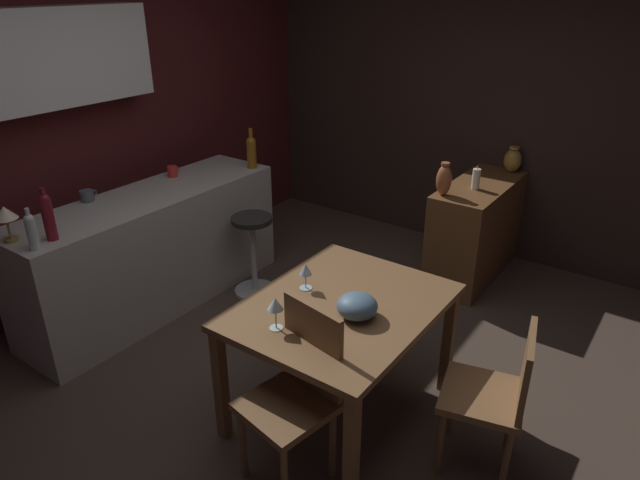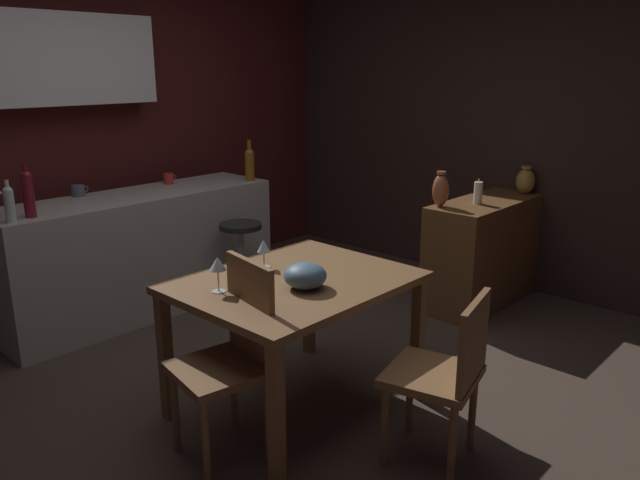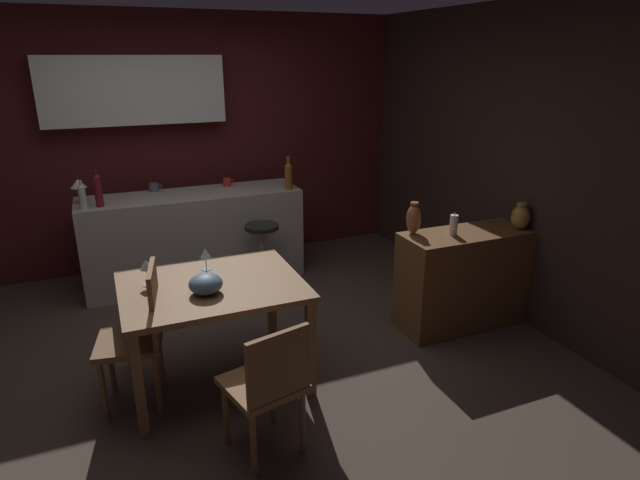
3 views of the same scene
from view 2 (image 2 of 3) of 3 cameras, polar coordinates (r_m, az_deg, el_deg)
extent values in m
plane|color=#47382D|center=(3.83, -5.12, -12.36)|extent=(9.00, 9.00, 0.00)
cube|color=#4C1919|center=(5.16, -21.59, 9.15)|extent=(5.20, 0.10, 2.60)
cube|color=white|center=(4.91, -24.85, 14.97)|extent=(1.70, 0.32, 0.64)
cube|color=#33231E|center=(5.58, 12.37, 10.30)|extent=(0.10, 4.40, 2.60)
cube|color=brown|center=(3.21, -2.33, -3.95)|extent=(1.18, 0.94, 0.04)
cube|color=brown|center=(3.35, -14.12, -10.46)|extent=(0.06, 0.06, 0.70)
cube|color=brown|center=(3.97, -1.03, -5.65)|extent=(0.06, 0.06, 0.70)
cube|color=brown|center=(2.76, -4.10, -16.04)|extent=(0.06, 0.06, 0.70)
cube|color=brown|center=(3.49, 9.04, -8.99)|extent=(0.06, 0.06, 0.70)
cube|color=#B2ADA3|center=(4.81, -16.33, -1.16)|extent=(2.10, 0.60, 0.90)
cube|color=brown|center=(4.95, 14.88, -1.08)|extent=(1.10, 0.44, 0.82)
cube|color=brown|center=(2.95, -9.37, -11.76)|extent=(0.46, 0.46, 0.04)
cube|color=brown|center=(2.92, -6.45, -6.53)|extent=(0.10, 0.38, 0.50)
cylinder|color=brown|center=(2.88, -10.52, -17.95)|extent=(0.04, 0.04, 0.43)
cylinder|color=brown|center=(3.13, -13.27, -15.15)|extent=(0.04, 0.04, 0.43)
cylinder|color=brown|center=(3.01, -4.87, -16.11)|extent=(0.04, 0.04, 0.43)
cylinder|color=brown|center=(3.25, -7.98, -13.63)|extent=(0.04, 0.04, 0.43)
cube|color=brown|center=(2.95, 10.32, -12.24)|extent=(0.48, 0.48, 0.04)
cube|color=brown|center=(2.81, 14.03, -9.31)|extent=(0.38, 0.12, 0.40)
cylinder|color=brown|center=(2.98, 6.01, -16.77)|extent=(0.04, 0.04, 0.41)
cylinder|color=brown|center=(3.23, 8.32, -14.00)|extent=(0.04, 0.04, 0.41)
cylinder|color=brown|center=(2.89, 12.15, -18.16)|extent=(0.04, 0.04, 0.41)
cylinder|color=brown|center=(3.15, 13.94, -15.16)|extent=(0.04, 0.04, 0.41)
cylinder|color=#262323|center=(4.65, -7.40, 1.29)|extent=(0.32, 0.32, 0.04)
cylinder|color=silver|center=(4.74, -7.26, -2.49)|extent=(0.04, 0.04, 0.63)
cylinder|color=silver|center=(4.85, -7.13, -5.95)|extent=(0.34, 0.34, 0.03)
cylinder|color=silver|center=(3.06, -9.35, -4.71)|extent=(0.07, 0.07, 0.00)
cylinder|color=silver|center=(3.04, -9.40, -3.72)|extent=(0.01, 0.01, 0.11)
cone|color=silver|center=(3.01, -9.47, -2.17)|extent=(0.08, 0.08, 0.06)
cylinder|color=silver|center=(3.39, -5.20, -2.49)|extent=(0.07, 0.07, 0.00)
cylinder|color=silver|center=(3.38, -5.22, -1.77)|extent=(0.01, 0.01, 0.09)
cone|color=silver|center=(3.36, -5.25, -0.53)|extent=(0.07, 0.07, 0.07)
ellipsoid|color=slate|center=(3.05, -1.38, -3.33)|extent=(0.21, 0.21, 0.13)
cylinder|color=maroon|center=(4.19, -25.39, 3.62)|extent=(0.07, 0.07, 0.26)
sphere|color=maroon|center=(4.17, -25.59, 5.34)|extent=(0.07, 0.07, 0.07)
cylinder|color=maroon|center=(4.16, -25.67, 5.98)|extent=(0.03, 0.03, 0.05)
cylinder|color=#8C5114|center=(5.07, -6.52, 6.72)|extent=(0.08, 0.08, 0.22)
sphere|color=#8C5114|center=(5.05, -6.56, 7.95)|extent=(0.08, 0.08, 0.08)
cylinder|color=#8C5114|center=(5.04, -6.58, 8.71)|extent=(0.03, 0.03, 0.09)
cylinder|color=silver|center=(4.11, -26.81, 2.75)|extent=(0.06, 0.06, 0.19)
sphere|color=silver|center=(4.09, -26.97, 4.03)|extent=(0.06, 0.06, 0.06)
cylinder|color=silver|center=(4.09, -27.05, 4.63)|extent=(0.02, 0.02, 0.05)
cylinder|color=#515660|center=(4.76, -21.52, 4.27)|extent=(0.09, 0.09, 0.08)
torus|color=#515660|center=(4.79, -20.91, 4.43)|extent=(0.05, 0.01, 0.05)
cylinder|color=red|center=(5.04, -13.86, 5.54)|extent=(0.08, 0.08, 0.09)
torus|color=red|center=(5.07, -13.39, 5.67)|extent=(0.05, 0.01, 0.05)
cylinder|color=white|center=(4.70, 14.44, 4.25)|extent=(0.06, 0.06, 0.16)
ellipsoid|color=yellow|center=(4.68, 14.52, 5.37)|extent=(0.01, 0.01, 0.03)
ellipsoid|color=#B26038|center=(4.53, 11.11, 4.52)|extent=(0.12, 0.12, 0.24)
cylinder|color=#B26038|center=(4.50, 11.20, 6.13)|extent=(0.07, 0.07, 0.02)
ellipsoid|color=#B78C38|center=(5.17, 18.50, 5.19)|extent=(0.15, 0.15, 0.20)
cylinder|color=#B78C38|center=(5.16, 18.61, 6.40)|extent=(0.08, 0.08, 0.02)
camera|label=1|loc=(0.90, -63.72, 45.06)|focal=31.58mm
camera|label=3|loc=(1.93, 82.15, 13.76)|focal=29.87mm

